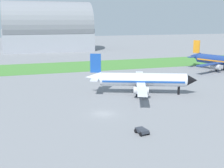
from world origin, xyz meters
name	(u,v)px	position (x,y,z in m)	size (l,w,h in m)	color
ground_plane	(103,114)	(0.00, 0.00, 0.00)	(600.00, 600.00, 0.00)	gray
grass_taxiway_strip	(59,67)	(0.00, 65.50, 0.04)	(360.00, 28.00, 0.08)	#478438
airplane_parked_jet_far	(223,61)	(59.24, 36.61, 4.04)	(30.45, 30.22, 11.22)	navy
airplane_midfield_jet	(141,80)	(14.30, 13.19, 3.88)	(28.85, 29.05, 10.77)	silver
baggage_cart_midfield	(142,131)	(3.24, -12.85, 0.57)	(2.07, 2.60, 0.90)	#2D333D
hangar_distant	(48,29)	(3.03, 135.23, 13.65)	(54.89, 28.32, 30.86)	#9399A3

